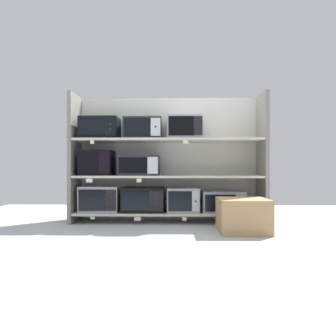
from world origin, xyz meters
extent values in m
cube|color=#B2B7BC|center=(0.00, -1.00, -0.01)|extent=(6.46, 6.00, 0.02)
cube|color=beige|center=(0.00, 0.26, 0.86)|extent=(2.66, 0.04, 1.72)
cube|color=gray|center=(-1.26, 0.00, 0.86)|extent=(0.05, 0.48, 1.72)
cube|color=gray|center=(1.26, 0.00, 0.86)|extent=(0.05, 0.48, 1.72)
cube|color=beige|center=(0.00, 0.00, 0.12)|extent=(2.46, 0.48, 0.03)
cube|color=#A09BA4|center=(-0.91, 0.00, 0.31)|extent=(0.52, 0.36, 0.34)
cube|color=black|center=(-0.98, -0.19, 0.31)|extent=(0.35, 0.01, 0.27)
cube|color=black|center=(-0.73, -0.19, 0.31)|extent=(0.14, 0.01, 0.27)
cylinder|color=#262628|center=(-0.73, -0.20, 0.27)|extent=(0.02, 0.01, 0.02)
cylinder|color=#262628|center=(-0.73, -0.20, 0.34)|extent=(0.02, 0.01, 0.02)
cube|color=black|center=(-0.33, 0.00, 0.30)|extent=(0.56, 0.38, 0.33)
cube|color=black|center=(-0.41, -0.19, 0.30)|extent=(0.35, 0.01, 0.25)
cube|color=black|center=(-0.15, -0.19, 0.30)|extent=(0.18, 0.01, 0.26)
cylinder|color=#262628|center=(-0.15, -0.20, 0.27)|extent=(0.02, 0.01, 0.02)
cylinder|color=#262628|center=(-0.15, -0.20, 0.34)|extent=(0.02, 0.01, 0.02)
cube|color=#9DA4AA|center=(0.20, 0.00, 0.30)|extent=(0.42, 0.36, 0.32)
cube|color=black|center=(0.16, -0.19, 0.30)|extent=(0.30, 0.01, 0.26)
cube|color=silver|center=(0.36, -0.19, 0.30)|extent=(0.10, 0.01, 0.26)
cylinder|color=#262628|center=(0.36, -0.20, 0.30)|extent=(0.02, 0.01, 0.02)
cube|color=#9D9CA2|center=(0.73, 0.00, 0.28)|extent=(0.55, 0.38, 0.28)
cube|color=black|center=(0.67, -0.19, 0.28)|extent=(0.39, 0.01, 0.21)
cube|color=#9D9CA2|center=(0.93, -0.19, 0.28)|extent=(0.13, 0.01, 0.22)
cylinder|color=#262628|center=(0.93, -0.20, 0.28)|extent=(0.02, 0.01, 0.02)
cube|color=white|center=(-0.95, -0.24, 0.09)|extent=(0.06, 0.00, 0.03)
cube|color=beige|center=(-0.38, -0.24, 0.08)|extent=(0.08, 0.00, 0.05)
cube|color=beige|center=(0.21, -0.24, 0.08)|extent=(0.05, 0.00, 0.05)
cube|color=orange|center=(0.76, -0.24, 0.08)|extent=(0.07, 0.00, 0.04)
cube|color=beige|center=(0.00, 0.00, 0.61)|extent=(2.46, 0.48, 0.03)
cube|color=black|center=(-0.96, 0.00, 0.79)|extent=(0.43, 0.36, 0.34)
cube|color=black|center=(-1.02, -0.19, 0.79)|extent=(0.27, 0.01, 0.27)
cube|color=black|center=(-0.82, -0.19, 0.79)|extent=(0.13, 0.01, 0.27)
cube|color=#2A2834|center=(-0.38, 0.00, 0.76)|extent=(0.54, 0.40, 0.27)
cube|color=black|center=(-0.44, -0.21, 0.76)|extent=(0.37, 0.01, 0.20)
cube|color=silver|center=(-0.19, -0.20, 0.76)|extent=(0.13, 0.01, 0.21)
cube|color=white|center=(-1.00, -0.24, 0.57)|extent=(0.08, 0.00, 0.05)
cube|color=beige|center=(-0.36, -0.24, 0.57)|extent=(0.06, 0.00, 0.05)
cube|color=beige|center=(0.00, 0.00, 1.10)|extent=(2.46, 0.48, 0.03)
cube|color=black|center=(-0.92, 0.00, 1.26)|extent=(0.51, 0.35, 0.29)
cube|color=black|center=(-0.98, -0.18, 1.26)|extent=(0.35, 0.01, 0.21)
cube|color=black|center=(-0.74, -0.18, 1.26)|extent=(0.13, 0.01, 0.23)
cylinder|color=#262628|center=(-0.74, -0.19, 1.23)|extent=(0.02, 0.01, 0.02)
cylinder|color=#262628|center=(-0.74, -0.19, 1.29)|extent=(0.02, 0.01, 0.02)
cube|color=#26342C|center=(-0.34, 0.00, 1.26)|extent=(0.50, 0.34, 0.29)
cube|color=black|center=(-0.39, -0.18, 1.26)|extent=(0.35, 0.01, 0.23)
cube|color=silver|center=(-0.16, -0.18, 1.26)|extent=(0.12, 0.01, 0.23)
cylinder|color=#262628|center=(-0.16, -0.19, 1.26)|extent=(0.02, 0.01, 0.02)
cube|color=#A3A5AE|center=(0.22, 0.00, 1.26)|extent=(0.46, 0.41, 0.30)
cube|color=black|center=(0.17, -0.21, 1.26)|extent=(0.32, 0.01, 0.25)
cube|color=black|center=(0.39, -0.21, 1.26)|extent=(0.11, 0.01, 0.24)
cube|color=beige|center=(-0.96, -0.24, 1.05)|extent=(0.05, 0.00, 0.04)
cube|color=beige|center=(0.23, -0.24, 1.05)|extent=(0.07, 0.00, 0.04)
cube|color=tan|center=(0.86, -0.65, 0.19)|extent=(0.54, 0.54, 0.38)
camera|label=1|loc=(0.09, -4.22, 0.71)|focal=33.68mm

